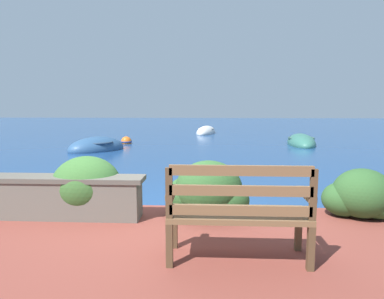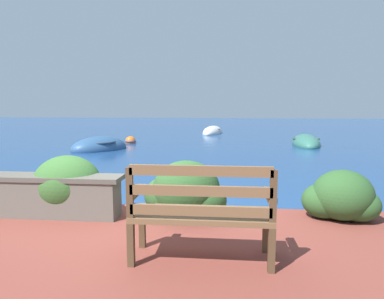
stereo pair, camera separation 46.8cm
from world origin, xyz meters
name	(u,v)px [view 1 (the left image)]	position (x,y,z in m)	size (l,w,h in m)	color
ground_plane	(162,220)	(0.00, 0.00, 0.00)	(80.00, 80.00, 0.00)	navy
park_bench	(238,210)	(0.95, -1.71, 0.70)	(1.30, 0.48, 0.93)	brown
stone_wall	(55,197)	(-1.29, -0.59, 0.49)	(2.29, 0.39, 0.54)	#666056
hedge_clump_left	(86,189)	(-0.96, -0.40, 0.55)	(1.13, 0.81, 0.77)	#38662D
hedge_clump_centre	(207,193)	(0.66, -0.45, 0.54)	(1.08, 0.78, 0.73)	#2D5628
hedge_clump_right	(361,196)	(2.62, -0.38, 0.50)	(0.93, 0.67, 0.63)	#2D5628
rowboat_nearest	(97,148)	(-3.46, 7.47, 0.08)	(2.33, 2.50, 0.89)	#2D517A
rowboat_mid	(301,143)	(4.53, 9.83, 0.07)	(1.38, 3.00, 0.79)	#336B5B
rowboat_far	(206,132)	(0.44, 15.35, 0.07)	(1.49, 3.09, 0.78)	silver
mooring_buoy	(126,142)	(-2.95, 9.83, 0.08)	(0.50, 0.50, 0.46)	orange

